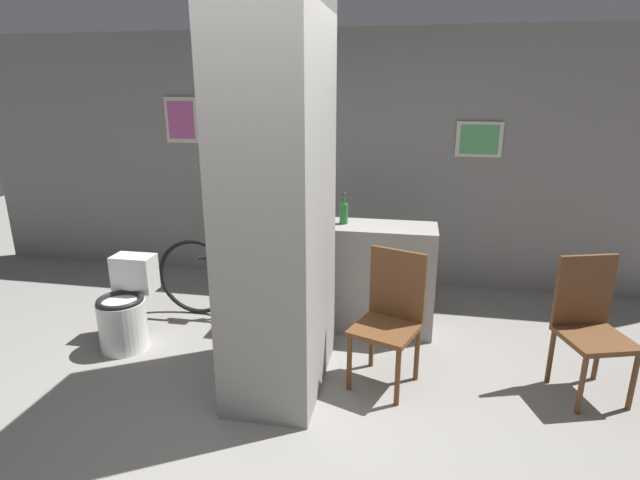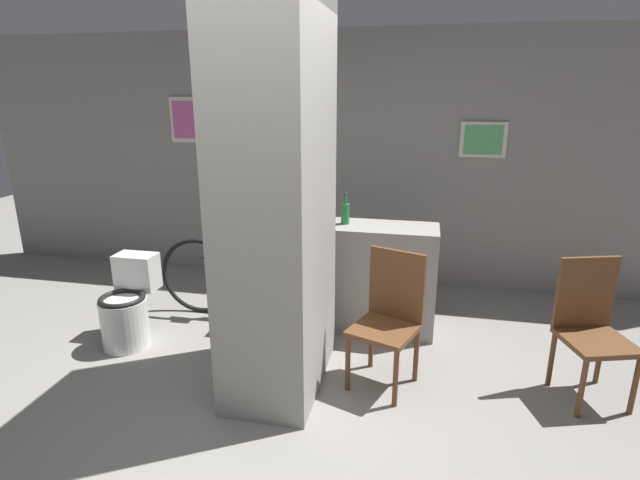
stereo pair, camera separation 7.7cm
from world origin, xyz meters
name	(u,v)px [view 1 (the left image)]	position (x,y,z in m)	size (l,w,h in m)	color
ground_plane	(257,424)	(0.00, 0.00, 0.00)	(14.00, 14.00, 0.00)	gray
wall_back	(328,160)	(0.00, 2.63, 1.30)	(8.00, 0.09, 2.60)	gray
pillar_center	(279,205)	(0.03, 0.53, 1.30)	(0.62, 1.05, 2.60)	gray
counter_shelf	(349,276)	(0.39, 1.48, 0.47)	(1.45, 0.44, 0.93)	gray
toilet	(126,310)	(-1.35, 0.79, 0.31)	(0.38, 0.54, 0.71)	silver
chair_near_pillar	(390,314)	(0.78, 0.67, 0.52)	(0.53, 0.53, 0.96)	brown
chair_by_doorway	(590,322)	(2.11, 0.79, 0.52)	(0.52, 0.52, 0.96)	brown
bicycle	(253,280)	(-0.49, 1.45, 0.38)	(1.81, 0.42, 0.78)	black
bottle_tall	(344,212)	(0.33, 1.49, 1.03)	(0.07, 0.07, 0.27)	#267233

